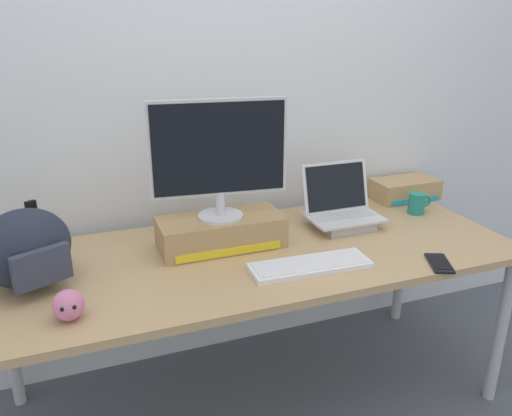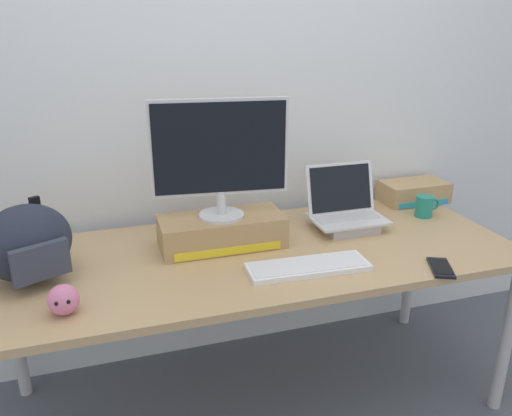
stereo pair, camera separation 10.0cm
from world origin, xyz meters
TOP-DOWN VIEW (x-y plane):
  - ground_plane at (0.00, 0.00)m, footprint 20.00×20.00m
  - back_wall at (0.00, 0.50)m, footprint 7.00×0.10m
  - desk at (0.00, 0.00)m, footprint 2.05×0.81m
  - toner_box_yellow at (-0.11, 0.09)m, footprint 0.49×0.22m
  - desktop_monitor at (-0.11, 0.09)m, footprint 0.52×0.18m
  - open_laptop at (0.44, 0.12)m, footprint 0.31×0.23m
  - external_keyboard at (0.13, -0.20)m, footprint 0.45×0.17m
  - messenger_backpack at (-0.81, 0.02)m, footprint 0.37×0.33m
  - coffee_mug at (0.85, 0.13)m, footprint 0.12×0.08m
  - cell_phone at (0.59, -0.34)m, footprint 0.13×0.17m
  - plush_toy at (-0.69, -0.25)m, footprint 0.09×0.09m
  - toner_box_cyan at (0.92, 0.33)m, footprint 0.32×0.18m

SIDE VIEW (x-z plane):
  - ground_plane at x=0.00m, z-range 0.00..0.00m
  - desk at x=0.00m, z-range 0.30..1.01m
  - cell_phone at x=0.59m, z-range 0.71..0.72m
  - external_keyboard at x=0.13m, z-range 0.71..0.73m
  - plush_toy at x=-0.69m, z-range 0.71..0.81m
  - coffee_mug at x=0.85m, z-range 0.71..0.81m
  - toner_box_cyan at x=0.92m, z-range 0.71..0.81m
  - open_laptop at x=0.44m, z-range 0.63..0.90m
  - toner_box_yellow at x=-0.11m, z-range 0.71..0.83m
  - messenger_backpack at x=-0.81m, z-range 0.71..0.98m
  - desktop_monitor at x=-0.11m, z-range 0.85..1.31m
  - back_wall at x=0.00m, z-range 0.00..2.60m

